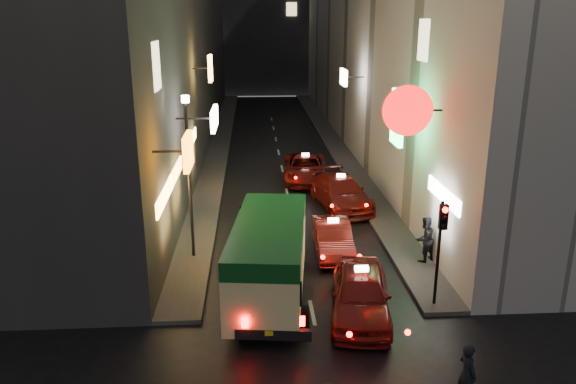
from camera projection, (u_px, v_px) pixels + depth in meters
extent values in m
cube|color=#353230|center=(162.00, 18.00, 39.12)|extent=(6.00, 52.00, 18.00)
cube|color=orange|center=(188.00, 151.00, 17.88)|extent=(0.18, 1.56, 1.10)
cube|color=white|center=(214.00, 118.00, 23.54)|extent=(0.18, 2.51, 0.83)
cube|color=#FFBA3F|center=(210.00, 68.00, 30.52)|extent=(0.18, 1.22, 1.43)
cube|color=#FFB759|center=(164.00, 196.00, 19.90)|extent=(0.10, 3.58, 0.55)
cube|color=#FFBA3F|center=(176.00, 172.00, 22.98)|extent=(0.10, 3.49, 0.55)
cube|color=#FFB759|center=(192.00, 138.00, 29.45)|extent=(0.10, 3.39, 0.55)
cube|color=#FFE5B2|center=(156.00, 66.00, 18.79)|extent=(0.06, 1.30, 1.60)
cube|color=beige|center=(388.00, 18.00, 40.10)|extent=(6.00, 52.00, 18.00)
cylinder|color=#F20A0A|center=(408.00, 111.00, 20.03)|extent=(1.81, 0.18, 1.81)
cube|color=#2FEB70|center=(397.00, 118.00, 22.17)|extent=(0.18, 1.45, 2.17)
cube|color=white|center=(344.00, 77.00, 33.91)|extent=(0.18, 1.77, 0.96)
cube|color=white|center=(444.00, 195.00, 20.03)|extent=(0.10, 3.33, 0.55)
cube|color=#FFE5B2|center=(424.00, 40.00, 22.05)|extent=(0.06, 1.30, 1.60)
cube|color=#333338|center=(265.00, 1.00, 69.51)|extent=(30.00, 10.00, 22.00)
cube|color=#474442|center=(220.00, 143.00, 42.01)|extent=(1.50, 52.00, 0.15)
cube|color=#474442|center=(333.00, 141.00, 42.53)|extent=(1.50, 52.00, 0.15)
cube|color=#E8E591|center=(269.00, 257.00, 18.39)|extent=(2.92, 6.50, 2.31)
cube|color=#0E4719|center=(269.00, 231.00, 18.13)|extent=(2.94, 6.53, 0.58)
cube|color=black|center=(269.00, 246.00, 18.63)|extent=(2.66, 4.01, 0.52)
cube|color=black|center=(273.00, 334.00, 15.74)|extent=(2.16, 0.43, 0.31)
cube|color=#FF0A05|center=(245.00, 323.00, 15.50)|extent=(0.19, 0.06, 0.29)
cube|color=#FF0A05|center=(301.00, 321.00, 15.60)|extent=(0.19, 0.06, 0.29)
cylinder|color=black|center=(241.00, 264.00, 20.60)|extent=(0.23, 0.80, 0.80)
cylinder|color=black|center=(304.00, 318.00, 16.88)|extent=(0.23, 0.80, 0.80)
imported|color=maroon|center=(361.00, 290.00, 17.54)|extent=(3.18, 5.94, 1.80)
cube|color=white|center=(362.00, 261.00, 17.25)|extent=(0.44, 0.24, 0.16)
sphere|color=#FF0A05|center=(349.00, 334.00, 15.04)|extent=(0.16, 0.16, 0.16)
sphere|color=#FF0A05|center=(408.00, 332.00, 15.14)|extent=(0.16, 0.16, 0.16)
imported|color=maroon|center=(333.00, 235.00, 22.36)|extent=(2.07, 4.81, 1.51)
cube|color=white|center=(333.00, 215.00, 22.11)|extent=(0.42, 0.19, 0.16)
sphere|color=#FF0A05|center=(323.00, 257.00, 20.25)|extent=(0.16, 0.16, 0.16)
sphere|color=#FF0A05|center=(360.00, 256.00, 20.33)|extent=(0.16, 0.16, 0.16)
imported|color=maroon|center=(341.00, 190.00, 27.83)|extent=(3.22, 5.92, 1.78)
cube|color=white|center=(341.00, 170.00, 27.54)|extent=(0.44, 0.25, 0.16)
sphere|color=#FF0A05|center=(332.00, 206.00, 25.35)|extent=(0.16, 0.16, 0.16)
sphere|color=#FF0A05|center=(366.00, 205.00, 25.44)|extent=(0.16, 0.16, 0.16)
imported|color=maroon|center=(305.00, 166.00, 32.34)|extent=(2.56, 5.48, 1.70)
cube|color=white|center=(306.00, 150.00, 32.06)|extent=(0.43, 0.21, 0.16)
sphere|color=#FF0A05|center=(296.00, 178.00, 29.97)|extent=(0.16, 0.16, 0.16)
sphere|color=#FF0A05|center=(324.00, 177.00, 30.06)|extent=(0.16, 0.16, 0.16)
imported|color=black|center=(468.00, 370.00, 13.61)|extent=(0.52, 0.66, 1.76)
imported|color=black|center=(425.00, 236.00, 21.19)|extent=(0.89, 0.78, 2.00)
cylinder|color=black|center=(438.00, 254.00, 17.77)|extent=(0.10, 0.10, 3.50)
cube|color=black|center=(443.00, 217.00, 17.21)|extent=(0.26, 0.18, 0.80)
sphere|color=#FF0A05|center=(445.00, 210.00, 17.02)|extent=(0.18, 0.18, 0.18)
sphere|color=black|center=(445.00, 218.00, 17.10)|extent=(0.17, 0.17, 0.17)
sphere|color=black|center=(444.00, 226.00, 17.18)|extent=(0.17, 0.17, 0.17)
cylinder|color=black|center=(190.00, 182.00, 21.09)|extent=(0.12, 0.12, 6.00)
cylinder|color=#FFE5BF|center=(185.00, 99.00, 20.16)|extent=(0.28, 0.28, 0.25)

